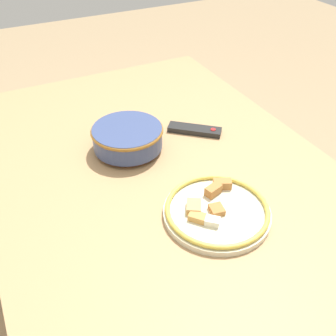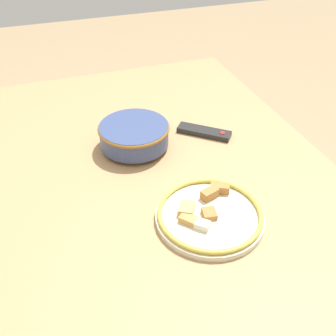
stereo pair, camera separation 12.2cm
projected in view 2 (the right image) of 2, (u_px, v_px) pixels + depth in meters
ground_plane at (164, 292)px, 1.74m from camera, size 8.00×8.00×0.00m
dining_table at (162, 180)px, 1.35m from camera, size 1.57×1.09×0.71m
noodle_bowl at (134, 135)px, 1.36m from camera, size 0.25×0.25×0.09m
food_plate at (209, 214)px, 1.10m from camera, size 0.31×0.31×0.05m
tv_remote at (204, 132)px, 1.45m from camera, size 0.17×0.19×0.02m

